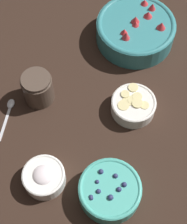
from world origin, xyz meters
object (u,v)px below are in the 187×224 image
object	(u,v)px
bowl_cream	(44,177)
jar_chocolate	(38,89)
bowl_bananas	(133,105)
bowl_blueberries	(110,190)
bowl_strawberries	(136,29)

from	to	relation	value
bowl_cream	jar_chocolate	xyz separation A→B (m)	(-0.16, -0.21, 0.02)
bowl_bananas	jar_chocolate	distance (m)	0.28
bowl_blueberries	jar_chocolate	bearing A→B (deg)	-98.79
bowl_strawberries	bowl_cream	bearing A→B (deg)	18.29
bowl_blueberries	bowl_cream	xyz separation A→B (m)	(0.10, -0.15, -0.00)
bowl_blueberries	bowl_cream	bearing A→B (deg)	-55.51
bowl_strawberries	bowl_bananas	distance (m)	0.27
bowl_cream	bowl_blueberries	bearing A→B (deg)	124.49
bowl_strawberries	jar_chocolate	bearing A→B (deg)	-6.16
bowl_cream	bowl_strawberries	bearing A→B (deg)	-161.71
bowl_blueberries	bowl_bananas	world-z (taller)	bowl_blueberries
bowl_strawberries	bowl_blueberries	size ratio (longest dim) A/B	1.55
bowl_bananas	bowl_cream	size ratio (longest dim) A/B	1.15
bowl_blueberries	bowl_bananas	bearing A→B (deg)	-149.15
bowl_strawberries	bowl_bananas	bearing A→B (deg)	42.75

